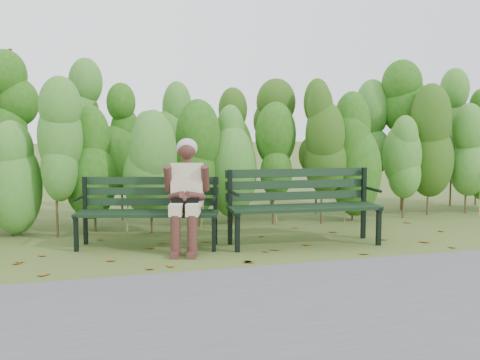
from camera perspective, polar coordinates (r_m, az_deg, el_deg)
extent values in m
plane|color=#475724|center=(6.56, 0.86, -6.82)|extent=(80.00, 80.00, 0.00)
cube|color=#474749|center=(4.58, 9.21, -12.34)|extent=(60.00, 2.50, 0.01)
cylinder|color=#47381E|center=(7.54, -22.71, -2.54)|extent=(0.03, 0.03, 0.80)
ellipsoid|color=#20590D|center=(7.48, -22.89, 2.31)|extent=(0.64, 0.64, 1.44)
cylinder|color=#47381E|center=(7.50, -18.06, -2.43)|extent=(0.03, 0.03, 0.80)
ellipsoid|color=#20590D|center=(7.44, -18.20, 2.46)|extent=(0.64, 0.64, 1.44)
cylinder|color=#47381E|center=(7.50, -13.38, -2.30)|extent=(0.03, 0.03, 0.80)
ellipsoid|color=#20590D|center=(7.44, -13.49, 2.58)|extent=(0.64, 0.64, 1.44)
cylinder|color=#47381E|center=(7.56, -8.74, -2.16)|extent=(0.03, 0.03, 0.80)
ellipsoid|color=#20590D|center=(7.50, -8.81, 2.69)|extent=(0.64, 0.64, 1.44)
cylinder|color=#47381E|center=(7.66, -4.20, -2.01)|extent=(0.03, 0.03, 0.80)
ellipsoid|color=#20590D|center=(7.60, -4.23, 2.78)|extent=(0.64, 0.64, 1.44)
cylinder|color=#47381E|center=(7.81, 0.20, -1.85)|extent=(0.03, 0.03, 0.80)
ellipsoid|color=#20590D|center=(7.75, 0.20, 2.85)|extent=(0.64, 0.64, 1.44)
cylinder|color=#47381E|center=(8.00, 4.40, -1.68)|extent=(0.03, 0.03, 0.80)
ellipsoid|color=#20590D|center=(7.95, 4.44, 2.90)|extent=(0.64, 0.64, 1.44)
cylinder|color=#47381E|center=(8.24, 8.39, -1.52)|extent=(0.03, 0.03, 0.80)
ellipsoid|color=#20590D|center=(8.19, 8.45, 2.93)|extent=(0.64, 0.64, 1.44)
cylinder|color=#47381E|center=(8.51, 12.13, -1.36)|extent=(0.03, 0.03, 0.80)
ellipsoid|color=#20590D|center=(8.46, 12.22, 2.95)|extent=(0.64, 0.64, 1.44)
cylinder|color=#47381E|center=(8.82, 15.63, -1.20)|extent=(0.03, 0.03, 0.80)
ellipsoid|color=#20590D|center=(8.77, 15.74, 2.96)|extent=(0.64, 0.64, 1.44)
cylinder|color=#47381E|center=(9.16, 18.88, -1.05)|extent=(0.03, 0.03, 0.80)
ellipsoid|color=#20590D|center=(9.11, 19.01, 2.95)|extent=(0.64, 0.64, 1.44)
cylinder|color=#47381E|center=(9.52, 21.90, -0.91)|extent=(0.03, 0.03, 0.80)
ellipsoid|color=#20590D|center=(9.47, 22.04, 2.94)|extent=(0.64, 0.64, 1.44)
cylinder|color=#47381E|center=(8.51, -21.57, -0.61)|extent=(0.04, 0.04, 1.10)
ellipsoid|color=#33531D|center=(8.46, -21.79, 5.32)|extent=(0.70, 0.70, 1.98)
cylinder|color=#47381E|center=(8.47, -16.39, -0.47)|extent=(0.04, 0.04, 1.10)
ellipsoid|color=#33531D|center=(8.43, -16.56, 5.49)|extent=(0.70, 0.70, 1.98)
cylinder|color=#47381E|center=(8.50, -11.21, -0.33)|extent=(0.04, 0.04, 1.10)
ellipsoid|color=#33531D|center=(8.46, -11.33, 5.61)|extent=(0.70, 0.70, 1.98)
cylinder|color=#47381E|center=(8.60, -6.11, -0.19)|extent=(0.04, 0.04, 1.10)
ellipsoid|color=#33531D|center=(8.56, -6.17, 5.68)|extent=(0.70, 0.70, 1.98)
cylinder|color=#47381E|center=(8.77, -1.17, -0.05)|extent=(0.04, 0.04, 1.10)
ellipsoid|color=#33531D|center=(8.73, -1.18, 5.71)|extent=(0.70, 0.70, 1.98)
cylinder|color=#47381E|center=(9.00, 3.55, 0.09)|extent=(0.04, 0.04, 1.10)
ellipsoid|color=#33531D|center=(8.96, 3.59, 5.70)|extent=(0.70, 0.70, 1.98)
cylinder|color=#47381E|center=(9.29, 8.01, 0.21)|extent=(0.04, 0.04, 1.10)
ellipsoid|color=#33531D|center=(9.25, 8.09, 5.65)|extent=(0.70, 0.70, 1.98)
cylinder|color=#47381E|center=(9.63, 12.18, 0.33)|extent=(0.04, 0.04, 1.10)
ellipsoid|color=#33531D|center=(9.59, 12.29, 5.57)|extent=(0.70, 0.70, 1.98)
cylinder|color=#47381E|center=(10.02, 16.05, 0.44)|extent=(0.04, 0.04, 1.10)
ellipsoid|color=#33531D|center=(9.98, 16.18, 5.48)|extent=(0.70, 0.70, 1.98)
cylinder|color=#47381E|center=(10.45, 19.61, 0.53)|extent=(0.04, 0.04, 1.10)
ellipsoid|color=#33531D|center=(10.41, 19.77, 5.36)|extent=(0.70, 0.70, 1.98)
cylinder|color=#47381E|center=(10.92, 22.88, 0.62)|extent=(0.04, 0.04, 1.10)
ellipsoid|color=#33531D|center=(10.88, 23.05, 5.24)|extent=(0.70, 0.70, 1.98)
cube|color=brown|center=(5.91, -9.41, -8.26)|extent=(0.11, 0.11, 0.01)
cube|color=brown|center=(7.03, 2.18, -5.97)|extent=(0.11, 0.11, 0.01)
cube|color=brown|center=(7.68, 11.02, -5.08)|extent=(0.09, 0.10, 0.01)
cube|color=brown|center=(5.77, -19.66, -8.85)|extent=(0.11, 0.11, 0.01)
cube|color=brown|center=(6.28, -4.64, -7.38)|extent=(0.10, 0.09, 0.01)
cube|color=brown|center=(7.07, 18.90, -6.19)|extent=(0.11, 0.10, 0.01)
cube|color=brown|center=(7.28, -20.65, -5.93)|extent=(0.11, 0.11, 0.01)
cube|color=brown|center=(7.69, 16.19, -5.19)|extent=(0.11, 0.11, 0.01)
cube|color=brown|center=(6.42, 16.91, -7.31)|extent=(0.11, 0.11, 0.01)
cube|color=brown|center=(7.06, -9.19, -5.98)|extent=(0.10, 0.08, 0.01)
cube|color=brown|center=(7.46, 0.08, -5.29)|extent=(0.11, 0.09, 0.01)
cube|color=brown|center=(6.56, 6.96, -6.83)|extent=(0.09, 0.07, 0.01)
cube|color=brown|center=(6.38, 6.33, -7.18)|extent=(0.11, 0.11, 0.01)
cube|color=brown|center=(8.01, 16.65, -4.77)|extent=(0.11, 0.11, 0.01)
cube|color=brown|center=(7.90, 10.75, -4.77)|extent=(0.11, 0.11, 0.01)
cube|color=brown|center=(5.74, -20.30, -8.95)|extent=(0.11, 0.11, 0.01)
cube|color=brown|center=(7.31, 10.91, -5.61)|extent=(0.11, 0.11, 0.01)
cube|color=brown|center=(5.75, 1.71, -8.57)|extent=(0.11, 0.10, 0.01)
cube|color=brown|center=(6.46, -0.96, -6.99)|extent=(0.11, 0.10, 0.01)
cube|color=brown|center=(6.71, -19.98, -6.85)|extent=(0.10, 0.11, 0.01)
cube|color=brown|center=(5.20, -21.70, -10.50)|extent=(0.11, 0.11, 0.01)
cube|color=brown|center=(6.93, -14.13, -6.30)|extent=(0.11, 0.11, 0.01)
cube|color=brown|center=(7.43, -1.28, -5.33)|extent=(0.10, 0.11, 0.01)
cube|color=brown|center=(8.10, 12.54, -4.55)|extent=(0.07, 0.09, 0.01)
cube|color=brown|center=(7.22, 21.54, -6.05)|extent=(0.11, 0.11, 0.01)
cube|color=brown|center=(7.48, 2.54, -5.27)|extent=(0.09, 0.11, 0.01)
cube|color=brown|center=(6.90, -14.92, -6.36)|extent=(0.11, 0.11, 0.01)
cube|color=brown|center=(6.31, -15.35, -7.50)|extent=(0.08, 0.09, 0.01)
cube|color=brown|center=(6.51, -20.12, -7.24)|extent=(0.10, 0.09, 0.01)
cube|color=brown|center=(7.23, 6.82, -5.68)|extent=(0.11, 0.11, 0.01)
cube|color=brown|center=(6.09, -10.30, -7.85)|extent=(0.11, 0.11, 0.01)
cube|color=black|center=(6.36, -9.65, -3.60)|extent=(1.58, 0.55, 0.04)
cube|color=black|center=(6.47, -9.48, -3.44)|extent=(1.58, 0.55, 0.04)
cube|color=black|center=(6.58, -9.32, -3.29)|extent=(1.58, 0.55, 0.04)
cube|color=black|center=(6.69, -9.16, -3.15)|extent=(1.58, 0.55, 0.04)
cube|color=black|center=(6.75, -9.06, -2.21)|extent=(1.56, 0.50, 0.09)
cube|color=black|center=(6.75, -9.06, -1.14)|extent=(1.56, 0.50, 0.09)
cube|color=black|center=(6.75, -9.06, -0.07)|extent=(1.56, 0.50, 0.09)
cube|color=black|center=(6.56, -16.32, -5.26)|extent=(0.06, 0.06, 0.40)
cube|color=black|center=(6.89, -15.46, -3.02)|extent=(0.06, 0.06, 0.81)
cube|color=black|center=(6.69, -15.93, -3.43)|extent=(0.17, 0.44, 0.04)
cylinder|color=black|center=(6.62, -16.08, -1.81)|extent=(0.13, 0.33, 0.03)
cube|color=black|center=(6.30, -2.68, -5.48)|extent=(0.06, 0.06, 0.40)
cube|color=black|center=(6.64, -2.52, -3.13)|extent=(0.06, 0.06, 0.81)
cube|color=black|center=(6.44, -2.61, -3.57)|extent=(0.17, 0.44, 0.04)
cylinder|color=black|center=(6.37, -2.63, -1.88)|extent=(0.13, 0.33, 0.03)
cube|color=black|center=(6.46, 7.11, -3.04)|extent=(1.78, 0.23, 0.04)
cube|color=black|center=(6.58, 6.75, -2.89)|extent=(1.78, 0.23, 0.04)
cube|color=black|center=(6.69, 6.41, -2.74)|extent=(1.78, 0.23, 0.04)
cube|color=black|center=(6.81, 6.08, -2.59)|extent=(1.78, 0.23, 0.04)
cube|color=black|center=(6.88, 5.85, -1.59)|extent=(1.78, 0.18, 0.10)
cube|color=black|center=(6.88, 5.82, -0.43)|extent=(1.78, 0.18, 0.10)
cube|color=black|center=(6.88, 5.79, 0.73)|extent=(1.78, 0.18, 0.10)
cube|color=black|center=(6.26, -0.27, -5.34)|extent=(0.05, 0.05, 0.44)
cube|color=black|center=(6.64, -1.03, -2.78)|extent=(0.05, 0.05, 0.89)
cube|color=black|center=(6.42, -0.64, -3.24)|extent=(0.08, 0.50, 0.04)
cylinder|color=black|center=(6.34, -0.55, -1.36)|extent=(0.06, 0.37, 0.04)
cube|color=black|center=(6.81, 13.91, -4.61)|extent=(0.05, 0.05, 0.44)
cube|color=black|center=(7.16, 12.45, -2.29)|extent=(0.05, 0.05, 0.89)
cube|color=black|center=(6.96, 13.23, -2.70)|extent=(0.08, 0.50, 0.04)
cylinder|color=black|center=(6.89, 13.44, -0.96)|extent=(0.06, 0.37, 0.04)
cube|color=beige|center=(6.25, -6.41, -2.88)|extent=(0.25, 0.44, 0.13)
cube|color=beige|center=(6.23, -4.76, -2.88)|extent=(0.25, 0.44, 0.13)
cylinder|color=#46241E|center=(6.13, -6.57, -5.63)|extent=(0.14, 0.14, 0.44)
cylinder|color=#46241E|center=(6.11, -4.87, -5.64)|extent=(0.14, 0.14, 0.44)
cube|color=#46241E|center=(6.09, -6.64, -7.54)|extent=(0.14, 0.22, 0.06)
cube|color=#46241E|center=(6.07, -4.93, -7.56)|extent=(0.14, 0.22, 0.06)
cube|color=beige|center=(6.48, -5.37, -0.51)|extent=(0.42, 0.34, 0.52)
cylinder|color=#46241E|center=(6.44, -5.41, 1.88)|extent=(0.09, 0.09, 0.10)
sphere|color=#46241E|center=(6.42, -5.43, 3.04)|extent=(0.21, 0.21, 0.21)
ellipsoid|color=gray|center=(6.44, -5.41, 3.27)|extent=(0.24, 0.23, 0.22)
cylinder|color=#46241E|center=(6.42, -7.32, 0.18)|extent=(0.15, 0.23, 0.31)
cylinder|color=#46241E|center=(6.37, -3.56, 0.18)|extent=(0.15, 0.23, 0.31)
cylinder|color=#46241E|center=(6.29, -6.50, -1.62)|extent=(0.17, 0.28, 0.13)
cylinder|color=#46241E|center=(6.27, -4.59, -1.62)|extent=(0.27, 0.22, 0.13)
sphere|color=#46241E|center=(6.22, -5.60, -1.88)|extent=(0.11, 0.11, 0.11)
cube|color=black|center=(6.24, -5.58, -2.50)|extent=(0.32, 0.20, 0.16)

